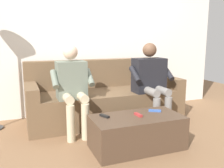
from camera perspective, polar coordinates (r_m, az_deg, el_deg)
ground_plane at (r=3.21m, az=2.63°, el=-11.85°), size 8.00×8.00×0.00m
back_wall at (r=4.11m, az=-4.16°, el=10.74°), size 4.59×0.06×2.48m
couch at (r=3.78m, az=-1.88°, el=-3.47°), size 2.28×0.87×0.89m
coffee_table at (r=2.83m, az=5.77°, el=-11.05°), size 1.02×0.53×0.37m
person_left_seated at (r=3.56m, az=9.04°, el=1.34°), size 0.61×0.56×1.16m
person_right_seated at (r=3.17m, az=-9.20°, el=0.03°), size 0.52×0.53×1.14m
remote_blue at (r=2.96m, az=9.90°, el=-6.10°), size 0.14×0.11×0.02m
remote_red at (r=2.78m, az=6.10°, el=-7.12°), size 0.05×0.13×0.03m
remote_black at (r=2.73m, az=-1.76°, el=-7.42°), size 0.08×0.13×0.02m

